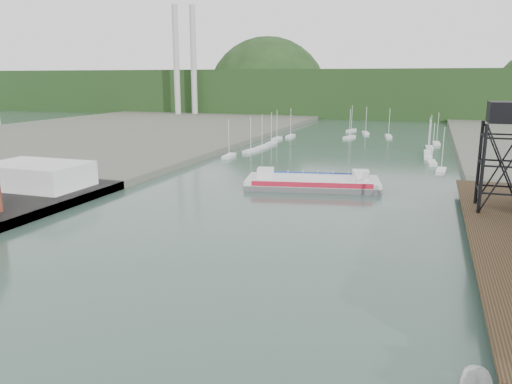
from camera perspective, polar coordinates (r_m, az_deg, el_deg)
The scene contains 6 objects.
white_shed at distance 101.26m, azimuth -23.75°, elevation 1.79°, with size 18.00×12.00×4.50m, color silver.
lift_tower at distance 81.39m, azimuth 26.87°, elevation 7.43°, with size 6.50×6.50×16.00m.
marina_sailboats at distance 164.16m, azimuth 10.58°, elevation 5.31°, with size 57.71×92.65×0.90m.
smokestacks at distance 286.55m, azimuth -8.12°, elevation 14.51°, with size 11.20×8.20×60.00m.
distant_hills at distance 325.28m, azimuth 14.46°, elevation 10.58°, with size 500.00×120.00×80.00m.
chain_ferry at distance 100.32m, azimuth 6.45°, elevation 1.10°, with size 27.77×15.54×3.77m.
Camera 1 is at (24.45, -22.49, 21.51)m, focal length 35.00 mm.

